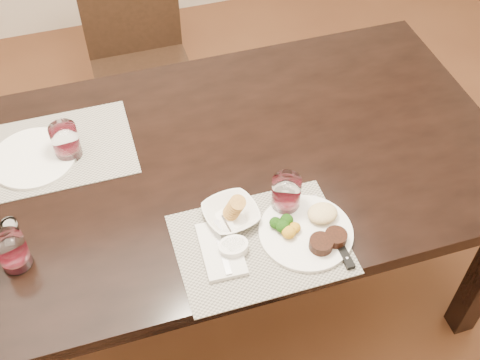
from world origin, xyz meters
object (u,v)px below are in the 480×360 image
object	(u,v)px
chair_far	(139,54)
steak_knife	(338,242)
dinner_plate	(311,230)
wine_glass_near	(286,195)
cracker_bowl	(231,214)
far_plate	(34,158)

from	to	relation	value
chair_far	steak_knife	xyz separation A→B (m)	(0.32, -1.34, 0.26)
dinner_plate	wine_glass_near	bearing A→B (deg)	121.70
dinner_plate	cracker_bowl	size ratio (longest dim) A/B	1.50
wine_glass_near	cracker_bowl	bearing A→B (deg)	178.45
dinner_plate	cracker_bowl	bearing A→B (deg)	164.21
far_plate	dinner_plate	bearing A→B (deg)	-36.01
steak_knife	cracker_bowl	distance (m)	0.30
cracker_bowl	far_plate	distance (m)	0.65
dinner_plate	steak_knife	distance (m)	0.08
chair_far	cracker_bowl	xyz separation A→B (m)	(0.07, -1.17, 0.27)
dinner_plate	far_plate	xyz separation A→B (m)	(-0.71, 0.51, -0.01)
cracker_bowl	chair_far	bearing A→B (deg)	93.45
dinner_plate	far_plate	size ratio (longest dim) A/B	1.00
far_plate	chair_far	bearing A→B (deg)	60.23
steak_knife	wine_glass_near	xyz separation A→B (m)	(-0.09, 0.17, 0.04)
wine_glass_near	dinner_plate	bearing A→B (deg)	-73.05
cracker_bowl	wine_glass_near	size ratio (longest dim) A/B	1.55
steak_knife	wine_glass_near	size ratio (longest dim) A/B	2.36
far_plate	wine_glass_near	bearing A→B (deg)	-30.92
dinner_plate	steak_knife	size ratio (longest dim) A/B	0.98
cracker_bowl	wine_glass_near	bearing A→B (deg)	-1.55
wine_glass_near	far_plate	distance (m)	0.79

